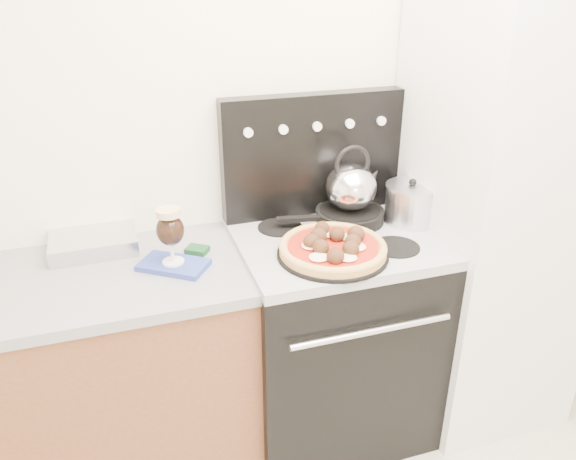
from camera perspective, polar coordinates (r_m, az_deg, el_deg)
name	(u,v)px	position (r m, az deg, el deg)	size (l,w,h in m)	color
room_shell	(459,276)	(1.32, 16.94, -4.46)	(3.52, 3.01, 2.52)	beige
base_cabinet	(55,392)	(2.35, -22.57, -14.97)	(1.45, 0.60, 0.86)	brown
countertop	(31,289)	(2.11, -24.61, -5.50)	(1.48, 0.63, 0.04)	gray
stove_body	(332,338)	(2.43, 4.45, -10.93)	(0.76, 0.65, 0.88)	black
cooktop	(336,242)	(2.19, 4.86, -1.21)	(0.76, 0.65, 0.04)	#ADADB2
backguard	(312,155)	(2.33, 2.49, 7.66)	(0.76, 0.08, 0.50)	black
fridge	(494,210)	(2.49, 20.18, 1.89)	(0.64, 0.68, 1.90)	silver
foil_sheet	(94,242)	(2.24, -19.14, -1.19)	(0.31, 0.23, 0.06)	white
oven_mitt	(174,265)	(2.04, -11.54, -3.50)	(0.24, 0.14, 0.02)	#2E409E
beer_glass	(171,236)	(1.99, -11.83, -0.58)	(0.10, 0.10, 0.21)	black
pizza_pan	(333,254)	(2.05, 4.56, -2.44)	(0.41, 0.41, 0.01)	black
pizza	(333,246)	(2.03, 4.59, -1.59)	(0.39, 0.39, 0.06)	#EDBA60
skillet	(350,215)	(2.32, 6.29, 1.50)	(0.28, 0.28, 0.05)	black
tea_kettle	(351,184)	(2.27, 6.45, 4.71)	(0.21, 0.21, 0.23)	silver
stock_pot	(411,205)	(2.33, 12.35, 2.54)	(0.21, 0.21, 0.15)	silver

